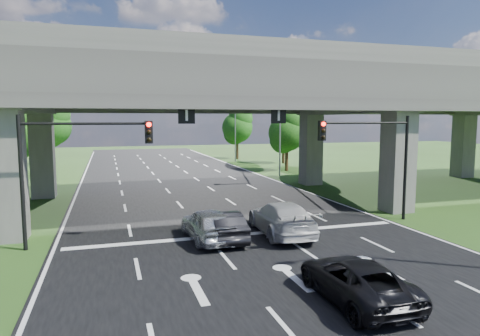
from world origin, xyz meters
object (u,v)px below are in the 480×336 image
signal_right (374,148)px  streetlight_beyond (232,119)px  car_dark (223,226)px  car_silver (208,224)px  car_white (281,218)px  streetlight_far (277,119)px  signal_left (74,155)px  car_trailing (356,280)px

signal_right → streetlight_beyond: bearing=86.4°
car_dark → car_silver: bearing=-12.1°
car_white → car_silver: bearing=3.9°
signal_right → streetlight_far: (2.27, 20.06, 1.66)m
streetlight_far → car_dark: size_ratio=2.35×
signal_left → streetlight_far: 26.95m
streetlight_beyond → car_white: 38.23m
signal_left → car_silver: (5.94, -0.94, -3.37)m
signal_left → streetlight_beyond: (17.92, 36.06, 1.66)m
signal_right → signal_left: 15.65m
signal_left → streetlight_far: size_ratio=0.60×
signal_left → car_silver: 6.89m
signal_right → car_white: bearing=-171.0°
streetlight_beyond → car_white: (-8.21, -37.00, -5.00)m
streetlight_far → streetlight_beyond: 16.00m
streetlight_beyond → car_silver: streetlight_beyond is taller
signal_left → streetlight_far: bearing=48.2°
car_trailing → signal_left: bearing=-44.5°
car_white → streetlight_beyond: bearing=-98.6°
signal_left → streetlight_beyond: size_ratio=0.60×
streetlight_far → signal_right: bearing=-96.5°
signal_left → car_silver: size_ratio=1.31×
streetlight_beyond → car_silver: (-11.99, -37.00, -5.04)m
signal_left → car_dark: (6.64, -1.11, -3.45)m
streetlight_beyond → car_silver: 39.22m
signal_left → streetlight_beyond: streetlight_beyond is taller
signal_right → streetlight_far: 20.25m
streetlight_beyond → car_dark: size_ratio=2.35×
streetlight_beyond → car_white: bearing=-102.5°
car_silver → car_dark: bearing=163.4°
streetlight_far → car_dark: 24.52m
car_dark → signal_right: bearing=-171.9°
signal_left → car_white: bearing=-5.5°
signal_right → streetlight_beyond: 36.17m
car_white → signal_right: bearing=-167.1°
signal_left → car_white: signal_left is taller
car_trailing → car_white: bearing=-94.9°
signal_left → streetlight_beyond: bearing=63.6°
car_dark → car_white: car_white is taller
streetlight_beyond → car_dark: bearing=-106.9°
signal_left → car_trailing: (8.89, -9.02, -3.49)m
streetlight_far → car_white: bearing=-111.3°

